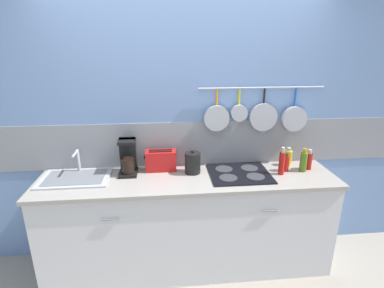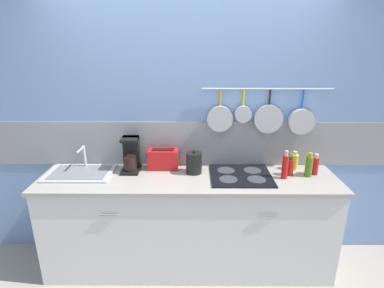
% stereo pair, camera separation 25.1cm
% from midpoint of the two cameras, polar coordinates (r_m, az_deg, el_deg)
% --- Properties ---
extents(ground_plane, '(12.00, 12.00, 0.00)m').
position_cam_midpoint_polar(ground_plane, '(3.14, -3.08, -22.02)').
color(ground_plane, '#9E9384').
extents(wall_back, '(7.20, 0.14, 2.60)m').
position_cam_midpoint_polar(wall_back, '(2.82, -3.76, 2.79)').
color(wall_back, '#7293C6').
rests_on(wall_back, ground_plane).
extents(cabinet_base, '(2.58, 0.57, 0.89)m').
position_cam_midpoint_polar(cabinet_base, '(2.87, -3.24, -15.26)').
color(cabinet_base, silver).
rests_on(cabinet_base, ground_plane).
extents(countertop, '(2.62, 0.59, 0.03)m').
position_cam_midpoint_polar(countertop, '(2.64, -3.42, -6.89)').
color(countertop, '#A59E93').
rests_on(countertop, cabinet_base).
extents(sink_basin, '(0.58, 0.39, 0.22)m').
position_cam_midpoint_polar(sink_basin, '(2.84, -23.71, -5.83)').
color(sink_basin, '#B7BABF').
rests_on(sink_basin, countertop).
extents(coffee_maker, '(0.16, 0.22, 0.31)m').
position_cam_midpoint_polar(coffee_maker, '(2.77, -14.68, -2.81)').
color(coffee_maker, black).
rests_on(coffee_maker, countertop).
extents(toaster, '(0.29, 0.13, 0.19)m').
position_cam_midpoint_polar(toaster, '(2.78, -8.54, -3.16)').
color(toaster, red).
rests_on(toaster, countertop).
extents(kettle, '(0.14, 0.14, 0.22)m').
position_cam_midpoint_polar(kettle, '(2.69, -2.56, -3.64)').
color(kettle, black).
rests_on(kettle, countertop).
extents(cooktop, '(0.54, 0.48, 0.01)m').
position_cam_midpoint_polar(cooktop, '(2.72, 6.38, -5.62)').
color(cooktop, black).
rests_on(cooktop, countertop).
extents(bottle_olive_oil, '(0.05, 0.05, 0.25)m').
position_cam_midpoint_polar(bottle_olive_oil, '(2.74, 14.25, -3.49)').
color(bottle_olive_oil, red).
rests_on(bottle_olive_oil, countertop).
extents(bottle_dish_soap, '(0.06, 0.06, 0.17)m').
position_cam_midpoint_polar(bottle_dish_soap, '(2.84, 15.04, -3.56)').
color(bottle_dish_soap, red).
rests_on(bottle_dish_soap, countertop).
extents(bottle_cooking_wine, '(0.07, 0.07, 0.18)m').
position_cam_midpoint_polar(bottle_cooking_wine, '(2.97, 15.59, -2.54)').
color(bottle_cooking_wine, yellow).
rests_on(bottle_cooking_wine, countertop).
extents(bottle_sesame_oil, '(0.06, 0.06, 0.22)m').
position_cam_midpoint_polar(bottle_sesame_oil, '(2.87, 18.15, -3.20)').
color(bottle_sesame_oil, '#4C721E').
rests_on(bottle_sesame_oil, countertop).
extents(bottle_vinegar, '(0.06, 0.06, 0.19)m').
position_cam_midpoint_polar(bottle_vinegar, '(2.93, 19.12, -3.05)').
color(bottle_vinegar, red).
rests_on(bottle_vinegar, countertop).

